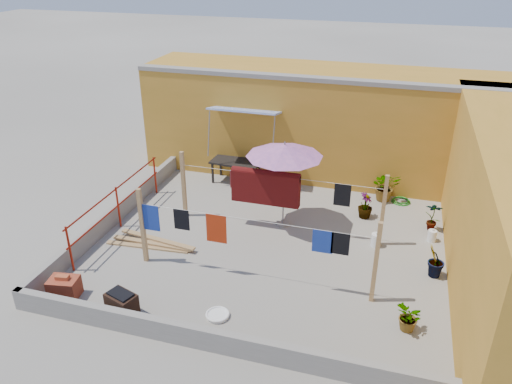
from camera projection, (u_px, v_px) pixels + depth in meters
ground at (269, 245)px, 11.85m from camera, size 80.00×80.00×0.00m
wall_back at (326, 122)px, 15.05m from camera, size 11.00×3.27×3.21m
parapet_front at (216, 341)px, 8.68m from camera, size 8.30×0.16×0.44m
parapet_left at (116, 214)px, 12.79m from camera, size 0.16×7.30×0.44m
red_railing at (117, 201)px, 12.34m from camera, size 0.05×4.20×1.10m
clothesline_rig at (265, 194)px, 11.88m from camera, size 5.09×2.35×1.80m
patio_umbrella at (285, 151)px, 11.86m from camera, size 1.89×1.89×2.24m
outdoor_table at (236, 163)px, 14.77m from camera, size 1.50×0.83×0.68m
brick_stack at (64, 287)px, 10.04m from camera, size 0.64×0.51×0.50m
lumber_pile at (153, 243)px, 11.82m from camera, size 2.19×0.61×0.13m
brazier at (122, 304)px, 9.51m from camera, size 0.66×0.54×0.51m
white_basin at (218, 315)px, 9.55m from camera, size 0.47×0.47×0.08m
water_jug_a at (376, 240)px, 11.76m from camera, size 0.24×0.24×0.37m
water_jug_b at (432, 236)px, 11.97m from camera, size 0.21×0.21×0.33m
green_hose at (401, 201)px, 13.84m from camera, size 0.52×0.52×0.08m
plant_back_a at (385, 186)px, 13.79m from camera, size 0.92×0.85×0.84m
plant_back_b at (365, 206)px, 12.93m from camera, size 0.45×0.45×0.69m
plant_right_a at (433, 216)px, 12.33m from camera, size 0.44×0.32×0.77m
plant_right_b at (435, 261)px, 10.55m from camera, size 0.52×0.55×0.79m
plant_right_c at (409, 318)px, 9.10m from camera, size 0.55×0.60×0.58m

